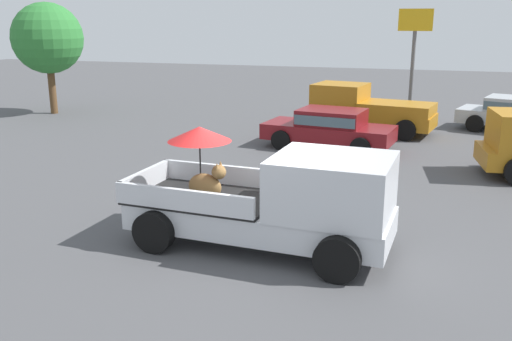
{
  "coord_description": "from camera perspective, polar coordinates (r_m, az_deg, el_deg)",
  "views": [
    {
      "loc": [
        2.95,
        -9.73,
        4.3
      ],
      "look_at": [
        -0.51,
        1.42,
        1.1
      ],
      "focal_mm": 39.44,
      "sensor_mm": 36.0,
      "label": 1
    }
  ],
  "objects": [
    {
      "name": "parked_sedan_far",
      "position": [
        19.05,
        7.48,
        4.43
      ],
      "size": [
        4.5,
        2.41,
        1.33
      ],
      "rotation": [
        0.0,
        0.0,
        3.01
      ],
      "color": "black",
      "rests_on": "ground"
    },
    {
      "name": "pickup_truck_red",
      "position": [
        22.09,
        10.94,
        6.13
      ],
      "size": [
        5.04,
        2.82,
        1.8
      ],
      "rotation": [
        0.0,
        0.0,
        2.97
      ],
      "color": "black",
      "rests_on": "ground"
    },
    {
      "name": "tree_by_lot",
      "position": [
        27.35,
        -20.39,
        12.44
      ],
      "size": [
        3.13,
        3.13,
        4.95
      ],
      "color": "brown",
      "rests_on": "ground"
    },
    {
      "name": "motel_sign",
      "position": [
        25.07,
        15.75,
        12.44
      ],
      "size": [
        1.4,
        0.16,
        4.63
      ],
      "color": "#59595B",
      "rests_on": "ground"
    },
    {
      "name": "ground_plane",
      "position": [
        11.04,
        0.34,
        -7.59
      ],
      "size": [
        80.0,
        80.0,
        0.0
      ],
      "primitive_type": "plane",
      "color": "#4C4C4F"
    },
    {
      "name": "pickup_truck_main",
      "position": [
        10.55,
        2.56,
        -3.08
      ],
      "size": [
        5.15,
        2.5,
        2.3
      ],
      "rotation": [
        0.0,
        0.0,
        -0.06
      ],
      "color": "black",
      "rests_on": "ground"
    }
  ]
}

